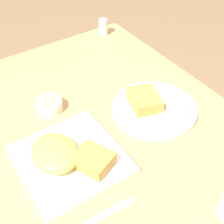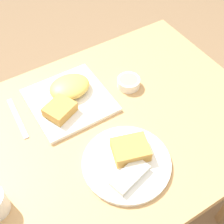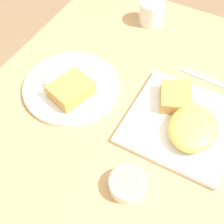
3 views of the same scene
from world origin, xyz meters
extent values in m
plane|color=#846647|center=(0.00, 0.00, 0.00)|extent=(8.00, 8.00, 0.00)
cube|color=tan|center=(0.00, 0.00, 0.74)|extent=(1.08, 0.77, 0.04)
cylinder|color=#9F7649|center=(0.48, 0.33, 0.36)|extent=(0.05, 0.05, 0.72)
cube|color=white|center=(0.05, -0.16, 0.76)|extent=(0.27, 0.27, 0.01)
ellipsoid|color=#E5BC51|center=(0.03, -0.20, 0.79)|extent=(0.15, 0.12, 0.04)
cube|color=gold|center=(0.10, -0.12, 0.79)|extent=(0.12, 0.11, 0.04)
cylinder|color=white|center=(0.02, 0.15, 0.76)|extent=(0.27, 0.27, 0.01)
cube|color=gold|center=(-0.01, 0.13, 0.79)|extent=(0.13, 0.11, 0.04)
cube|color=silver|center=(0.04, 0.20, 0.78)|extent=(0.13, 0.08, 0.02)
cylinder|color=white|center=(-0.17, -0.12, 0.77)|extent=(0.08, 0.08, 0.03)
cylinder|color=#D1B775|center=(-0.17, -0.12, 0.79)|extent=(0.07, 0.07, 0.00)
cube|color=silver|center=(0.23, -0.19, 0.76)|extent=(0.03, 0.19, 0.00)
cylinder|color=white|center=(0.40, 0.08, 0.79)|extent=(0.08, 0.08, 0.08)
camera|label=1|loc=(0.55, -0.36, 1.43)|focal=50.00mm
camera|label=2|loc=(0.31, 0.54, 1.59)|focal=50.00mm
camera|label=3|loc=(-0.44, -0.22, 1.43)|focal=50.00mm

